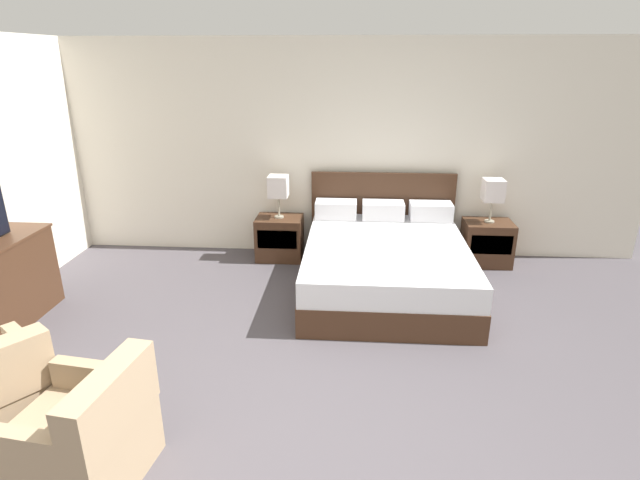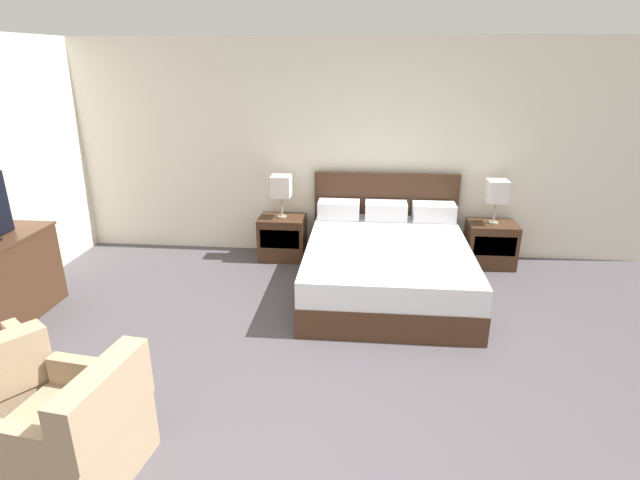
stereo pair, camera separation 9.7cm
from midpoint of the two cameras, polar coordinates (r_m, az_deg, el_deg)
wall_back at (r=5.98m, az=1.93°, el=10.19°), size 7.37×0.06×2.53m
bed at (r=5.24m, az=8.16°, el=-2.60°), size 1.70×2.08×1.03m
nightstand_left at (r=6.01m, az=-3.84°, el=0.28°), size 0.54×0.42×0.51m
nightstand_right at (r=6.13m, az=19.33°, el=-0.46°), size 0.54×0.42×0.51m
table_lamp_left at (r=5.83m, az=-3.98°, el=6.08°), size 0.22×0.22×0.50m
table_lamp_right at (r=5.95m, az=20.01°, el=5.19°), size 0.22×0.22×0.50m
armchair_companion at (r=3.30m, az=-25.30°, el=-19.65°), size 0.77×0.77×0.76m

